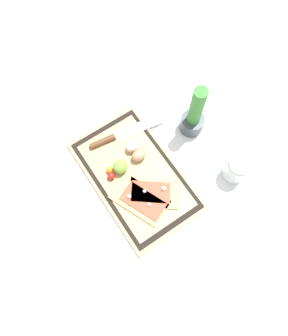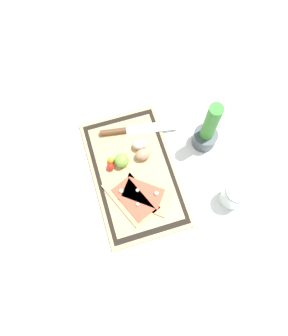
% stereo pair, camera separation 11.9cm
% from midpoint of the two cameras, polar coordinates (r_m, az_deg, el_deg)
% --- Properties ---
extents(ground_plane, '(6.00, 6.00, 0.00)m').
position_cam_midpoint_polar(ground_plane, '(1.21, -4.25, -1.84)').
color(ground_plane, white).
extents(cutting_board, '(0.50, 0.30, 0.02)m').
position_cam_midpoint_polar(cutting_board, '(1.21, -4.28, -1.73)').
color(cutting_board, tan).
rests_on(cutting_board, ground_plane).
extents(pizza_slice_near, '(0.23, 0.18, 0.02)m').
position_cam_midpoint_polar(pizza_slice_near, '(1.17, -3.55, -5.95)').
color(pizza_slice_near, tan).
rests_on(pizza_slice_near, cutting_board).
extents(pizza_slice_far, '(0.20, 0.21, 0.02)m').
position_cam_midpoint_polar(pizza_slice_far, '(1.17, -1.18, -4.69)').
color(pizza_slice_far, tan).
rests_on(pizza_slice_far, cutting_board).
extents(knife, '(0.08, 0.30, 0.02)m').
position_cam_midpoint_polar(knife, '(1.26, -7.77, 5.07)').
color(knife, silver).
rests_on(knife, cutting_board).
extents(egg_brown, '(0.04, 0.06, 0.04)m').
position_cam_midpoint_polar(egg_brown, '(1.20, -3.72, 1.82)').
color(egg_brown, tan).
rests_on(egg_brown, cutting_board).
extents(egg_pink, '(0.04, 0.06, 0.04)m').
position_cam_midpoint_polar(egg_pink, '(1.22, -4.72, 3.42)').
color(egg_pink, beige).
rests_on(egg_pink, cutting_board).
extents(lime, '(0.05, 0.05, 0.05)m').
position_cam_midpoint_polar(lime, '(1.19, -6.98, -0.18)').
color(lime, '#7FB742').
rests_on(lime, cutting_board).
extents(cherry_tomato_red, '(0.03, 0.03, 0.03)m').
position_cam_midpoint_polar(cherry_tomato_red, '(1.19, -8.56, -1.83)').
color(cherry_tomato_red, red).
rests_on(cherry_tomato_red, cutting_board).
extents(cherry_tomato_yellow, '(0.02, 0.02, 0.02)m').
position_cam_midpoint_polar(cherry_tomato_yellow, '(1.20, -8.81, -0.75)').
color(cherry_tomato_yellow, orange).
rests_on(cherry_tomato_yellow, cutting_board).
extents(herb_pot, '(0.09, 0.09, 0.25)m').
position_cam_midpoint_polar(herb_pot, '(1.21, 5.93, 8.55)').
color(herb_pot, '#3D474C').
rests_on(herb_pot, ground_plane).
extents(sauce_jar, '(0.08, 0.08, 0.10)m').
position_cam_midpoint_polar(sauce_jar, '(1.20, 13.08, -0.64)').
color(sauce_jar, silver).
rests_on(sauce_jar, ground_plane).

